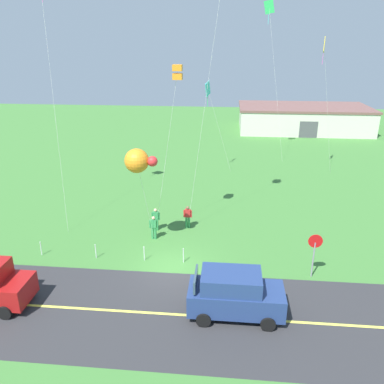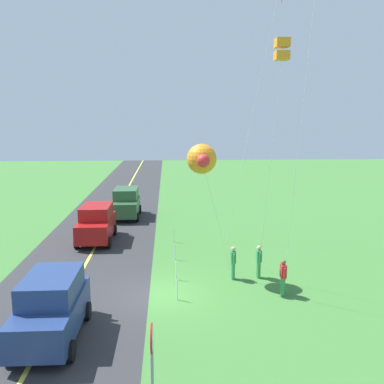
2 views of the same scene
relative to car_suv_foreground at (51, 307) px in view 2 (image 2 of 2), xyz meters
name	(u,v)px [view 2 (image 2 of 2)]	position (x,y,z in m)	size (l,w,h in m)	color
ground_plane	(161,296)	(-3.43, 3.72, -1.20)	(120.00, 120.00, 0.10)	#3D7533
asphalt_road	(67,297)	(-3.43, -0.28, -1.15)	(120.00, 7.00, 0.00)	#2D2D30
road_centre_stripe	(67,297)	(-3.43, -0.28, -1.15)	(120.00, 0.16, 0.00)	#E5E04C
car_suv_foreground	(51,307)	(0.00, 0.00, 0.00)	(4.40, 2.12, 2.24)	navy
car_parked_west_far	(126,203)	(-18.43, 0.86, 0.00)	(4.40, 2.12, 2.24)	#2D5633
car_parked_west_near	(96,223)	(-12.03, -0.38, 0.00)	(4.40, 2.12, 2.24)	maroon
stop_sign	(152,352)	(4.24, 3.62, 0.65)	(0.76, 0.08, 2.56)	gray
person_adult_near	(283,276)	(-3.13, 8.99, -0.29)	(0.58, 0.22, 1.60)	#338C4C
person_adult_companion	(233,262)	(-5.14, 7.13, -0.29)	(0.58, 0.22, 1.60)	#338C4C
person_child_watcher	(259,260)	(-5.24, 8.38, -0.29)	(0.58, 0.22, 1.60)	#338C4C
kite_blue_mid	(202,159)	(-5.60, 5.66, 4.55)	(1.90, 2.18, 6.41)	silver
kite_yellow_high	(282,50)	(-3.68, 8.74, 9.15)	(1.85, 0.65, 10.77)	silver
fence_post_0	(174,235)	(-11.49, 4.42, -0.70)	(0.05, 0.05, 0.90)	silver
fence_post_1	(175,252)	(-8.12, 4.42, -0.70)	(0.05, 0.05, 0.90)	silver
fence_post_2	(176,271)	(-5.20, 4.42, -0.70)	(0.05, 0.05, 0.90)	silver
fence_post_3	(177,290)	(-2.89, 4.42, -0.70)	(0.05, 0.05, 0.90)	silver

